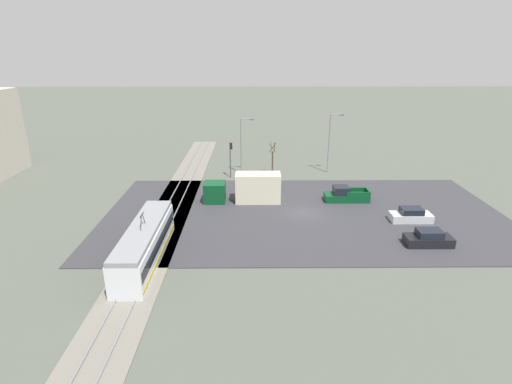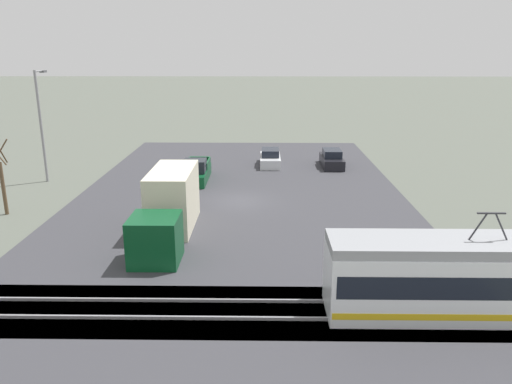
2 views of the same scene
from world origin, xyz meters
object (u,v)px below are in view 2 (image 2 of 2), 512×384
(light_rail_tram, at_px, (483,278))
(sedan_car_1, at_px, (270,158))
(pickup_truck, at_px, (196,172))
(street_tree, at_px, (2,181))
(box_truck, at_px, (169,207))
(street_lamp_mid_block, at_px, (41,119))
(sedan_car_0, at_px, (332,159))

(light_rail_tram, xyz_separation_m, sedan_car_1, (8.20, -26.62, -0.93))
(pickup_truck, distance_m, street_tree, 14.26)
(box_truck, distance_m, sedan_car_1, 18.80)
(light_rail_tram, distance_m, sedan_car_1, 27.87)
(sedan_car_1, xyz_separation_m, street_tree, (17.49, 14.20, 1.57))
(box_truck, bearing_deg, sedan_car_1, -108.79)
(light_rail_tram, distance_m, box_truck, 16.77)
(pickup_truck, bearing_deg, street_lamp_mid_block, -0.50)
(box_truck, bearing_deg, pickup_truck, -89.72)
(sedan_car_0, relative_size, street_tree, 0.88)
(light_rail_tram, bearing_deg, box_truck, -31.81)
(light_rail_tram, distance_m, pickup_truck, 25.33)
(sedan_car_1, bearing_deg, pickup_truck, 43.20)
(box_truck, height_order, pickup_truck, box_truck)
(pickup_truck, relative_size, street_lamp_mid_block, 0.61)
(street_lamp_mid_block, bearing_deg, box_truck, 135.29)
(light_rail_tram, relative_size, box_truck, 1.35)
(pickup_truck, bearing_deg, street_tree, 36.62)
(light_rail_tram, relative_size, sedan_car_0, 2.84)
(sedan_car_1, bearing_deg, street_lamp_mid_block, 17.07)
(light_rail_tram, xyz_separation_m, pickup_truck, (14.31, -20.88, -0.84))
(light_rail_tram, height_order, sedan_car_0, light_rail_tram)
(light_rail_tram, height_order, street_lamp_mid_block, street_lamp_mid_block)
(pickup_truck, bearing_deg, box_truck, 90.28)
(sedan_car_0, distance_m, street_lamp_mid_block, 24.88)
(pickup_truck, distance_m, sedan_car_0, 12.87)
(street_tree, bearing_deg, box_truck, 162.64)
(sedan_car_1, xyz_separation_m, street_lamp_mid_block, (18.32, 5.63, 4.38))
(light_rail_tram, xyz_separation_m, street_tree, (25.69, -12.42, 0.63))
(pickup_truck, bearing_deg, sedan_car_1, -136.80)
(sedan_car_1, bearing_deg, box_truck, 71.21)
(street_tree, relative_size, street_lamp_mid_block, 0.56)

